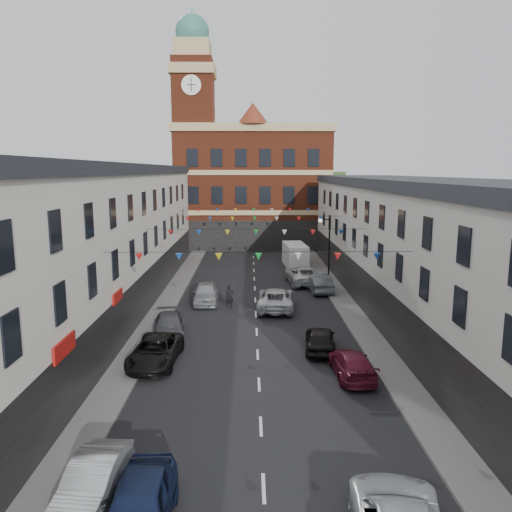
{
  "coord_description": "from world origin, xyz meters",
  "views": [
    {
      "loc": [
        -0.44,
        -30.75,
        10.24
      ],
      "look_at": [
        0.04,
        6.67,
        3.82
      ],
      "focal_mm": 35.0,
      "sensor_mm": 36.0,
      "label": 1
    }
  ],
  "objects_px": {
    "car_left_a": "(139,508)",
    "car_left_b": "(92,482)",
    "moving_car": "(276,299)",
    "pedestrian": "(230,297)",
    "car_left_c": "(155,351)",
    "car_right_c": "(352,364)",
    "car_left_e": "(206,293)",
    "car_right_e": "(319,283)",
    "car_left_d": "(169,326)",
    "street_lamp": "(327,241)",
    "white_van": "(295,255)",
    "car_right_d": "(320,339)",
    "car_right_f": "(303,275)"
  },
  "relations": [
    {
      "from": "moving_car",
      "to": "pedestrian",
      "type": "distance_m",
      "value": 3.46
    },
    {
      "from": "car_left_c",
      "to": "white_van",
      "type": "height_order",
      "value": "white_van"
    },
    {
      "from": "car_left_e",
      "to": "moving_car",
      "type": "xyz_separation_m",
      "value": [
        5.38,
        -1.82,
        -0.0
      ]
    },
    {
      "from": "car_left_b",
      "to": "car_right_e",
      "type": "relative_size",
      "value": 0.87
    },
    {
      "from": "white_van",
      "to": "car_right_c",
      "type": "bearing_deg",
      "value": -93.73
    },
    {
      "from": "car_right_e",
      "to": "moving_car",
      "type": "xyz_separation_m",
      "value": [
        -4.0,
        -5.37,
        0.01
      ]
    },
    {
      "from": "car_left_d",
      "to": "car_right_f",
      "type": "relative_size",
      "value": 0.78
    },
    {
      "from": "car_right_d",
      "to": "moving_car",
      "type": "height_order",
      "value": "moving_car"
    },
    {
      "from": "car_left_a",
      "to": "car_right_c",
      "type": "relative_size",
      "value": 1.04
    },
    {
      "from": "car_left_c",
      "to": "car_left_d",
      "type": "distance_m",
      "value": 4.53
    },
    {
      "from": "car_left_d",
      "to": "car_left_b",
      "type": "bearing_deg",
      "value": -97.44
    },
    {
      "from": "street_lamp",
      "to": "car_left_d",
      "type": "bearing_deg",
      "value": -129.28
    },
    {
      "from": "street_lamp",
      "to": "car_left_a",
      "type": "distance_m",
      "value": 33.72
    },
    {
      "from": "car_left_c",
      "to": "white_van",
      "type": "xyz_separation_m",
      "value": [
        9.98,
        27.58,
        0.51
      ]
    },
    {
      "from": "car_left_b",
      "to": "pedestrian",
      "type": "height_order",
      "value": "pedestrian"
    },
    {
      "from": "car_left_a",
      "to": "car_right_d",
      "type": "distance_m",
      "value": 16.26
    },
    {
      "from": "car_left_c",
      "to": "white_van",
      "type": "distance_m",
      "value": 29.34
    },
    {
      "from": "car_left_d",
      "to": "moving_car",
      "type": "xyz_separation_m",
      "value": [
        7.0,
        6.12,
        0.12
      ]
    },
    {
      "from": "car_right_c",
      "to": "car_right_e",
      "type": "relative_size",
      "value": 0.94
    },
    {
      "from": "car_right_c",
      "to": "pedestrian",
      "type": "xyz_separation_m",
      "value": [
        -6.63,
        12.63,
        0.25
      ]
    },
    {
      "from": "car_right_e",
      "to": "pedestrian",
      "type": "relative_size",
      "value": 2.66
    },
    {
      "from": "car_right_d",
      "to": "car_left_d",
      "type": "bearing_deg",
      "value": -9.95
    },
    {
      "from": "street_lamp",
      "to": "car_left_e",
      "type": "relative_size",
      "value": 1.28
    },
    {
      "from": "car_left_d",
      "to": "car_left_e",
      "type": "height_order",
      "value": "car_left_e"
    },
    {
      "from": "street_lamp",
      "to": "moving_car",
      "type": "height_order",
      "value": "street_lamp"
    },
    {
      "from": "car_left_e",
      "to": "car_right_d",
      "type": "distance_m",
      "value": 13.0
    },
    {
      "from": "street_lamp",
      "to": "white_van",
      "type": "bearing_deg",
      "value": 103.94
    },
    {
      "from": "car_right_c",
      "to": "moving_car",
      "type": "bearing_deg",
      "value": -77.68
    },
    {
      "from": "car_right_e",
      "to": "car_right_f",
      "type": "height_order",
      "value": "car_right_f"
    },
    {
      "from": "car_left_a",
      "to": "street_lamp",
      "type": "bearing_deg",
      "value": 71.45
    },
    {
      "from": "moving_car",
      "to": "car_right_f",
      "type": "bearing_deg",
      "value": -105.05
    },
    {
      "from": "car_right_c",
      "to": "car_right_f",
      "type": "xyz_separation_m",
      "value": [
        -0.24,
        20.95,
        0.17
      ]
    },
    {
      "from": "car_left_d",
      "to": "car_right_e",
      "type": "bearing_deg",
      "value": 38.28
    },
    {
      "from": "car_left_a",
      "to": "car_left_b",
      "type": "xyz_separation_m",
      "value": [
        -1.75,
        1.41,
        -0.11
      ]
    },
    {
      "from": "car_right_c",
      "to": "car_left_e",
      "type": "bearing_deg",
      "value": -61.03
    },
    {
      "from": "street_lamp",
      "to": "pedestrian",
      "type": "height_order",
      "value": "street_lamp"
    },
    {
      "from": "car_left_e",
      "to": "car_right_e",
      "type": "xyz_separation_m",
      "value": [
        9.38,
        3.55,
        -0.01
      ]
    },
    {
      "from": "car_left_a",
      "to": "car_left_c",
      "type": "relative_size",
      "value": 0.92
    },
    {
      "from": "moving_car",
      "to": "car_right_c",
      "type": "bearing_deg",
      "value": 108.32
    },
    {
      "from": "street_lamp",
      "to": "pedestrian",
      "type": "xyz_separation_m",
      "value": [
        -8.5,
        -8.4,
        -3.01
      ]
    },
    {
      "from": "street_lamp",
      "to": "car_right_d",
      "type": "bearing_deg",
      "value": -99.61
    },
    {
      "from": "street_lamp",
      "to": "car_left_b",
      "type": "height_order",
      "value": "street_lamp"
    },
    {
      "from": "street_lamp",
      "to": "car_left_a",
      "type": "bearing_deg",
      "value": -107.6
    },
    {
      "from": "white_van",
      "to": "car_left_c",
      "type": "bearing_deg",
      "value": -114.0
    },
    {
      "from": "car_left_a",
      "to": "car_left_b",
      "type": "relative_size",
      "value": 1.12
    },
    {
      "from": "car_left_b",
      "to": "moving_car",
      "type": "relative_size",
      "value": 0.73
    },
    {
      "from": "car_right_d",
      "to": "white_van",
      "type": "height_order",
      "value": "white_van"
    },
    {
      "from": "moving_car",
      "to": "pedestrian",
      "type": "xyz_separation_m",
      "value": [
        -3.45,
        0.21,
        0.11
      ]
    },
    {
      "from": "car_left_c",
      "to": "moving_car",
      "type": "bearing_deg",
      "value": 59.52
    },
    {
      "from": "car_left_d",
      "to": "car_left_e",
      "type": "xyz_separation_m",
      "value": [
        1.62,
        7.94,
        0.13
      ]
    }
  ]
}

